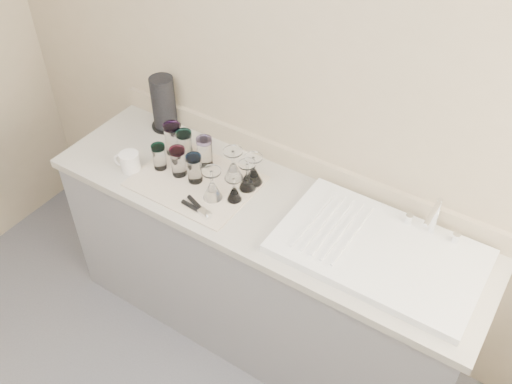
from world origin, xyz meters
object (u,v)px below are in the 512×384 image
Objects in this scene: goblet_back_right at (253,174)px; tumbler_lavender at (194,168)px; tumbler_cyan at (185,145)px; goblet_front_left at (212,188)px; paper_towel_roll at (164,104)px; goblet_extra at (247,180)px; white_mug at (129,162)px; can_opener at (198,208)px; tumbler_magenta at (159,157)px; tumbler_blue at (178,161)px; tumbler_teal at (173,138)px; tumbler_purple at (205,151)px; goblet_back_left at (233,169)px; goblet_front_right at (234,192)px; sink_unit at (380,250)px.

tumbler_lavender is at bearing -149.75° from goblet_back_right.
tumbler_cyan is 0.32m from goblet_front_left.
tumbler_lavender is 0.50× the size of paper_towel_roll.
goblet_extra is at bearing -92.26° from goblet_back_right.
can_opener is at bearing -6.73° from white_mug.
tumbler_cyan is 0.92× the size of can_opener.
paper_towel_roll reaches higher than goblet_back_right.
goblet_front_left is 1.11× the size of white_mug.
tumbler_magenta is at bearing -112.90° from tumbler_cyan.
paper_towel_roll is at bearing 145.99° from tumbler_lavender.
tumbler_blue is at bearing -41.52° from paper_towel_roll.
tumbler_magenta is 0.89× the size of tumbler_blue.
tumbler_cyan is (0.07, -0.00, -0.01)m from tumbler_teal.
goblet_back_left reaches higher than tumbler_purple.
goblet_front_right is 0.18m from can_opener.
tumbler_cyan is at bearing 176.66° from goblet_extra.
white_mug is at bearing 173.27° from can_opener.
white_mug is at bearing -173.69° from goblet_front_left.
can_opener is at bearing -109.77° from goblet_back_right.
paper_towel_roll is (-0.36, 0.15, 0.06)m from tumbler_purple.
tumbler_purple is at bearing 6.22° from tumbler_cyan.
goblet_back_left is at bearing 89.39° from goblet_front_left.
tumbler_cyan is 0.27m from white_mug.
tumbler_cyan is 0.18m from tumbler_lavender.
goblet_extra is at bearing 86.02° from goblet_front_right.
tumbler_teal is 1.09× the size of goblet_back_right.
goblet_back_right is at bearing 62.83° from goblet_front_left.
goblet_back_right is at bearing 3.98° from tumbler_cyan.
paper_towel_roll is at bearing 149.20° from goblet_front_left.
goblet_front_right is (0.37, -0.12, -0.03)m from tumbler_cyan.
goblet_back_left is 1.07× the size of goblet_back_right.
tumbler_cyan is 0.37m from goblet_extra.
goblet_back_left is 1.30× the size of goblet_front_right.
tumbler_teal is 0.44m from can_opener.
tumbler_lavender is at bearing -27.50° from tumbler_teal.
tumbler_lavender is 0.48m from paper_towel_roll.
goblet_front_left is at bearing 85.59° from can_opener.
goblet_extra is 0.66m from paper_towel_roll.
goblet_front_left is (0.28, -0.16, -0.02)m from tumbler_cyan.
tumbler_cyan is at bearing 136.07° from can_opener.
goblet_front_right is (0.22, -0.01, -0.03)m from tumbler_lavender.
tumbler_cyan reaches higher than tumbler_magenta.
paper_towel_roll is (-0.25, 0.16, 0.06)m from tumbler_cyan.
tumbler_cyan is 1.16× the size of tumbler_magenta.
white_mug is 0.49× the size of paper_towel_roll.
tumbler_magenta is at bearing -160.46° from goblet_back_right.
tumbler_teal is 1.11× the size of tumbler_blue.
goblet_front_left reaches higher than goblet_back_right.
sink_unit reaches higher than white_mug.
tumbler_magenta is 0.11m from tumbler_blue.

